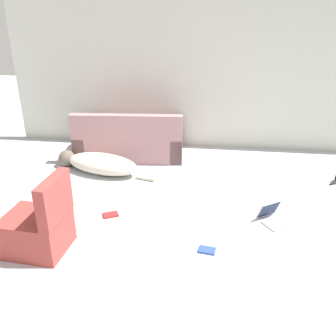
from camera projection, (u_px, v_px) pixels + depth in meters
ground_plane at (206, 306)px, 3.39m from camera, size 20.00×20.00×0.00m
wall_back at (217, 75)px, 6.49m from camera, size 7.40×0.06×2.62m
couch at (130, 141)px, 6.48m from camera, size 1.88×1.04×0.84m
dog at (99, 163)px, 5.92m from camera, size 1.69×0.80×0.30m
laptop_open at (272, 215)px, 4.65m from camera, size 0.43×0.44×0.24m
book_blue at (207, 250)px, 4.12m from camera, size 0.20×0.15×0.02m
book_red at (111, 215)px, 4.78m from camera, size 0.23×0.20×0.02m
side_chair at (39, 227)px, 4.04m from camera, size 0.70×0.62×0.90m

